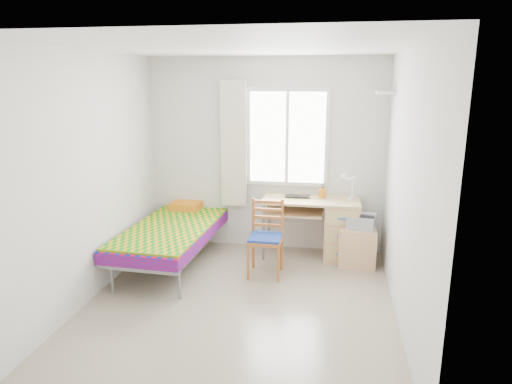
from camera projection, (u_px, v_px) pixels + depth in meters
floor at (240, 303)px, 4.83m from camera, size 3.50×3.50×0.00m
ceiling at (238, 47)px, 4.20m from camera, size 3.50×3.50×0.00m
wall_back at (265, 155)px, 6.19m from camera, size 3.20×0.00×3.20m
wall_left at (89, 178)px, 4.77m from camera, size 0.00×3.50×3.50m
wall_right at (407, 190)px, 4.25m from camera, size 0.00×3.50×3.50m
window at (287, 138)px, 6.06m from camera, size 1.10×0.04×1.30m
curtain at (234, 144)px, 6.15m from camera, size 0.35×0.05×1.70m
floating_shelf at (385, 93)px, 5.40m from camera, size 0.20×0.32×0.03m
bed at (175, 229)px, 5.85m from camera, size 1.06×2.10×0.89m
desk at (336, 227)px, 5.97m from camera, size 1.26×0.58×0.79m
chair at (267, 233)px, 5.46m from camera, size 0.40×0.40×0.92m
cabinet at (356, 246)px, 5.78m from camera, size 0.47×0.41×0.50m
printer at (362, 221)px, 5.72m from camera, size 0.39×0.43×0.16m
laptop at (297, 197)px, 5.98m from camera, size 0.33×0.22×0.03m
pen_cup at (322, 193)px, 6.01m from camera, size 0.12×0.12×0.11m
task_lamp at (348, 183)px, 5.73m from camera, size 0.22×0.32×0.40m
book at (295, 212)px, 6.04m from camera, size 0.28×0.30×0.02m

